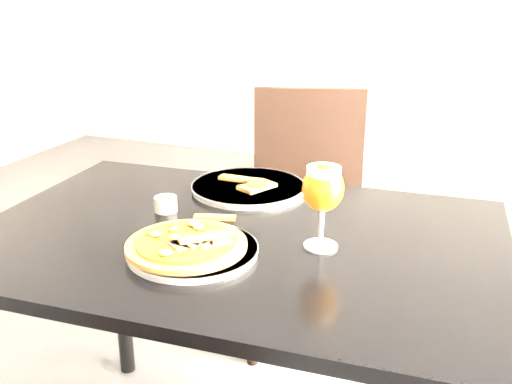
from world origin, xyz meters
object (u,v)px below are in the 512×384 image
at_px(dining_table, 236,268).
at_px(chair_far, 306,208).
at_px(pizza, 187,243).
at_px(beer_glass, 323,189).

distance_m(dining_table, chair_far, 0.80).
relative_size(dining_table, pizza, 4.86).
distance_m(chair_far, pizza, 0.96).
relative_size(dining_table, chair_far, 1.34).
bearing_deg(chair_far, dining_table, -100.98).
bearing_deg(pizza, dining_table, 68.83).
bearing_deg(dining_table, beer_glass, -4.14).
bearing_deg(beer_glass, dining_table, 179.22).
relative_size(pizza, beer_glass, 1.38).
bearing_deg(chair_far, beer_glass, -86.97).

